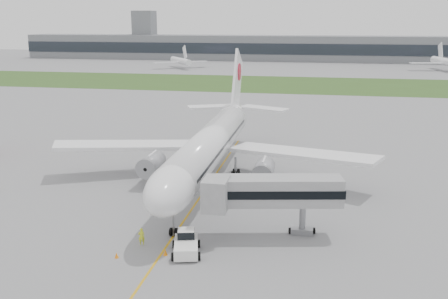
% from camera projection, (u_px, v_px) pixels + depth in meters
% --- Properties ---
extents(ground, '(600.00, 600.00, 0.00)m').
position_uv_depth(ground, '(204.00, 191.00, 68.79)').
color(ground, gray).
rests_on(ground, ground).
extents(apron_markings, '(70.00, 70.00, 0.04)m').
position_uv_depth(apron_markings, '(196.00, 204.00, 64.04)').
color(apron_markings, '#D19612').
rests_on(apron_markings, ground).
extents(grass_strip, '(600.00, 50.00, 0.02)m').
position_uv_depth(grass_strip, '(277.00, 84.00, 182.87)').
color(grass_strip, '#314E1D').
rests_on(grass_strip, ground).
extents(terminal_building, '(320.00, 22.30, 14.00)m').
position_uv_depth(terminal_building, '(294.00, 48.00, 285.56)').
color(terminal_building, gray).
rests_on(terminal_building, ground).
extents(control_tower, '(12.00, 12.00, 56.00)m').
position_uv_depth(control_tower, '(146.00, 58.00, 305.53)').
color(control_tower, gray).
rests_on(control_tower, ground).
extents(airliner, '(48.13, 53.95, 17.88)m').
position_uv_depth(airliner, '(211.00, 143.00, 71.99)').
color(airliner, white).
rests_on(airliner, ground).
extents(pushback_tug, '(3.65, 4.65, 2.15)m').
position_uv_depth(pushback_tug, '(186.00, 244.00, 50.35)').
color(pushback_tug, white).
rests_on(pushback_tug, ground).
extents(jet_bridge, '(14.71, 6.81, 6.88)m').
position_uv_depth(jet_bridge, '(268.00, 192.00, 53.12)').
color(jet_bridge, gray).
rests_on(jet_bridge, ground).
extents(safety_cone_left, '(0.41, 0.41, 0.56)m').
position_uv_depth(safety_cone_left, '(117.00, 255.00, 49.39)').
color(safety_cone_left, orange).
rests_on(safety_cone_left, ground).
extents(safety_cone_right, '(0.45, 0.45, 0.62)m').
position_uv_depth(safety_cone_right, '(165.00, 252.00, 49.93)').
color(safety_cone_right, orange).
rests_on(safety_cone_right, ground).
extents(ground_crew_near, '(0.80, 0.69, 1.85)m').
position_uv_depth(ground_crew_near, '(141.00, 236.00, 52.16)').
color(ground_crew_near, yellow).
rests_on(ground_crew_near, ground).
extents(distant_aircraft_left, '(35.28, 34.47, 10.19)m').
position_uv_depth(distant_aircraft_left, '(181.00, 68.00, 242.19)').
color(distant_aircraft_left, white).
rests_on(distant_aircraft_left, ground).
extents(distant_aircraft_right, '(35.22, 32.14, 11.98)m').
position_uv_depth(distant_aircraft_right, '(444.00, 71.00, 229.93)').
color(distant_aircraft_right, white).
rests_on(distant_aircraft_right, ground).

